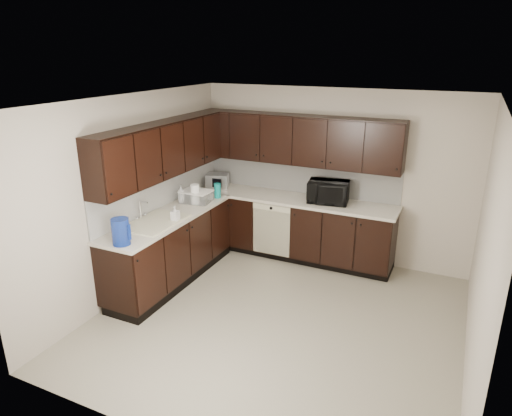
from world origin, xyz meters
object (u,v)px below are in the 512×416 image
Objects in this scene: storage_bin at (196,197)px; blue_pitcher at (121,232)px; sink at (155,227)px; toaster_oven at (217,181)px; microwave at (328,192)px.

blue_pitcher is at bearing -88.28° from storage_bin.
sink is 2.41× the size of toaster_oven.
microwave is 1.64× the size of toaster_oven.
toaster_oven is (-1.79, -0.00, -0.05)m from microwave.
storage_bin is (0.09, -0.77, -0.03)m from toaster_oven.
sink is 2.43m from microwave.
toaster_oven is 2.40m from blue_pitcher.
sink is 1.72m from toaster_oven.
toaster_oven is 1.13× the size of blue_pitcher.
toaster_oven is 0.78m from storage_bin.
toaster_oven is (-0.07, 1.71, 0.17)m from sink.
storage_bin is 1.34× the size of blue_pitcher.
blue_pitcher reaches higher than sink.
blue_pitcher reaches higher than toaster_oven.
toaster_oven is at bearing 171.21° from microwave.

